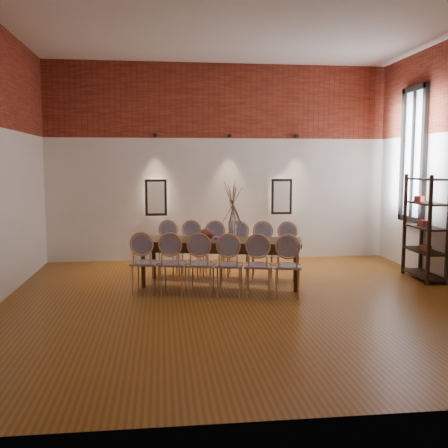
{
  "coord_description": "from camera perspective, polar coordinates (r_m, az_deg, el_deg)",
  "views": [
    {
      "loc": [
        -1.2,
        -7.26,
        1.96
      ],
      "look_at": [
        -0.24,
        0.72,
        1.05
      ],
      "focal_mm": 42.0,
      "sensor_mm": 36.0,
      "label": 1
    }
  ],
  "objects": [
    {
      "name": "book",
      "position": [
        8.58,
        -0.12,
        -1.55
      ],
      "size": [
        0.3,
        0.24,
        0.03
      ],
      "primitive_type": "cube",
      "rotation": [
        0.0,
        0.0,
        -0.24
      ],
      "color": "#911974",
      "rests_on": "dining_table"
    },
    {
      "name": "wall_back",
      "position": [
        10.88,
        -0.55,
        6.67
      ],
      "size": [
        7.0,
        0.1,
        4.0
      ],
      "primitive_type": "cube",
      "color": "silver",
      "rests_on": "ground"
    },
    {
      "name": "spot_fixture_right",
      "position": [
        11.06,
        7.9,
        9.45
      ],
      "size": [
        0.08,
        0.1,
        0.08
      ],
      "primitive_type": "cylinder",
      "rotation": [
        1.57,
        0.0,
        0.0
      ],
      "color": "black",
      "rests_on": "wall_back"
    },
    {
      "name": "chair_far_a",
      "position": [
        9.43,
        -6.32,
        -2.67
      ],
      "size": [
        0.53,
        0.53,
        0.94
      ],
      "primitive_type": null,
      "rotation": [
        0.0,
        0.0,
        2.9
      ],
      "color": "tan",
      "rests_on": "floor"
    },
    {
      "name": "wall_front",
      "position": [
        3.9,
        11.14,
        6.91
      ],
      "size": [
        7.0,
        0.1,
        4.0
      ],
      "primitive_type": "cube",
      "color": "silver",
      "rests_on": "ground"
    },
    {
      "name": "niche_right",
      "position": [
        11.02,
        6.25,
        2.99
      ],
      "size": [
        0.36,
        0.06,
        0.66
      ],
      "primitive_type": "cube",
      "color": "#FFEAC6",
      "rests_on": "wall_back"
    },
    {
      "name": "chair_near_b",
      "position": [
        8.0,
        -5.55,
        -4.31
      ],
      "size": [
        0.53,
        0.53,
        0.94
      ],
      "primitive_type": null,
      "rotation": [
        0.0,
        0.0,
        -0.24
      ],
      "color": "tan",
      "rests_on": "floor"
    },
    {
      "name": "window_frame",
      "position": [
        10.36,
        19.88,
        7.13
      ],
      "size": [
        0.08,
        0.9,
        2.5
      ],
      "primitive_type": "cube",
      "color": "black",
      "rests_on": "wall_right"
    },
    {
      "name": "bowl",
      "position": [
        8.5,
        -1.93,
        -1.12
      ],
      "size": [
        0.24,
        0.24,
        0.18
      ],
      "primitive_type": "ellipsoid",
      "color": "maroon",
      "rests_on": "dining_table"
    },
    {
      "name": "window_glass",
      "position": [
        10.37,
        19.98,
        7.12
      ],
      "size": [
        0.02,
        0.78,
        2.38
      ],
      "primitive_type": "cube",
      "color": "silver",
      "rests_on": "wall_right"
    },
    {
      "name": "window_mullion",
      "position": [
        10.36,
        19.88,
        7.13
      ],
      "size": [
        0.06,
        0.06,
        2.4
      ],
      "primitive_type": "cube",
      "color": "black",
      "rests_on": "wall_right"
    },
    {
      "name": "chair_near_a",
      "position": [
        8.11,
        -8.54,
        -4.21
      ],
      "size": [
        0.53,
        0.53,
        0.94
      ],
      "primitive_type": null,
      "rotation": [
        0.0,
        0.0,
        -0.24
      ],
      "color": "tan",
      "rests_on": "floor"
    },
    {
      "name": "chair_far_b",
      "position": [
        9.35,
        -3.74,
        -2.73
      ],
      "size": [
        0.53,
        0.53,
        0.94
      ],
      "primitive_type": null,
      "rotation": [
        0.0,
        0.0,
        2.9
      ],
      "color": "tan",
      "rests_on": "floor"
    },
    {
      "name": "shelving_rack",
      "position": [
        9.58,
        21.07,
        -0.33
      ],
      "size": [
        0.42,
        1.01,
        1.8
      ],
      "primitive_type": null,
      "rotation": [
        0.0,
        0.0,
        -0.04
      ],
      "color": "black",
      "rests_on": "floor"
    },
    {
      "name": "vase",
      "position": [
        8.49,
        0.94,
        -0.72
      ],
      "size": [
        0.14,
        0.14,
        0.3
      ],
      "primitive_type": "cylinder",
      "color": "silver",
      "rests_on": "dining_table"
    },
    {
      "name": "niche_left",
      "position": [
        10.73,
        -7.41,
        2.88
      ],
      "size": [
        0.36,
        0.06,
        0.66
      ],
      "primitive_type": "cube",
      "color": "#FFEAC6",
      "rests_on": "wall_back"
    },
    {
      "name": "chair_near_d",
      "position": [
        7.87,
        0.62,
        -4.46
      ],
      "size": [
        0.53,
        0.53,
        0.94
      ],
      "primitive_type": null,
      "rotation": [
        0.0,
        0.0,
        -0.24
      ],
      "color": "tan",
      "rests_on": "floor"
    },
    {
      "name": "chair_far_c",
      "position": [
        9.28,
        -1.12,
        -2.79
      ],
      "size": [
        0.53,
        0.53,
        0.94
      ],
      "primitive_type": null,
      "rotation": [
        0.0,
        0.0,
        2.9
      ],
      "color": "tan",
      "rests_on": "floor"
    },
    {
      "name": "chair_far_d",
      "position": [
        9.23,
        1.54,
        -2.84
      ],
      "size": [
        0.53,
        0.53,
        0.94
      ],
      "primitive_type": null,
      "rotation": [
        0.0,
        0.0,
        2.9
      ],
      "color": "tan",
      "rests_on": "floor"
    },
    {
      "name": "spot_fixture_mid",
      "position": [
        10.79,
        0.59,
        9.59
      ],
      "size": [
        0.08,
        0.1,
        0.08
      ],
      "primitive_type": "cylinder",
      "rotation": [
        1.57,
        0.0,
        0.0
      ],
      "color": "black",
      "rests_on": "wall_back"
    },
    {
      "name": "dining_table",
      "position": [
        8.59,
        -0.32,
        -4.18
      ],
      "size": [
        2.71,
        1.42,
        0.75
      ],
      "primitive_type": "cube",
      "rotation": [
        0.0,
        0.0,
        -0.24
      ],
      "color": "#39230E",
      "rests_on": "floor"
    },
    {
      "name": "floor",
      "position": [
        7.62,
        2.45,
        -8.53
      ],
      "size": [
        7.0,
        7.0,
        0.02
      ],
      "primitive_type": "cube",
      "color": "brown",
      "rests_on": "ground"
    },
    {
      "name": "chair_near_f",
      "position": [
        7.82,
        6.93,
        -4.57
      ],
      "size": [
        0.53,
        0.53,
        0.94
      ],
      "primitive_type": null,
      "rotation": [
        0.0,
        0.0,
        -0.24
      ],
      "color": "tan",
      "rests_on": "floor"
    },
    {
      "name": "chair_near_c",
      "position": [
        7.92,
        -2.49,
        -4.39
      ],
      "size": [
        0.53,
        0.53,
        0.94
      ],
      "primitive_type": null,
      "rotation": [
        0.0,
        0.0,
        -0.24
      ],
      "color": "tan",
      "rests_on": "floor"
    },
    {
      "name": "chair_far_e",
      "position": [
        9.2,
        4.22,
        -2.88
      ],
      "size": [
        0.53,
        0.53,
        0.94
      ],
      "primitive_type": null,
      "rotation": [
        0.0,
        0.0,
        2.9
      ],
      "color": "tan",
      "rests_on": "floor"
    },
    {
      "name": "dried_branches",
      "position": [
        8.44,
        0.95,
        2.31
      ],
      "size": [
        0.5,
        0.5,
        0.7
      ],
      "primitive_type": null,
      "color": "#4E412D",
      "rests_on": "vase"
    },
    {
      "name": "chair_far_f",
      "position": [
        9.19,
        6.91,
        -2.92
      ],
      "size": [
        0.53,
        0.53,
        0.94
      ],
      "primitive_type": null,
      "rotation": [
        0.0,
        0.0,
        2.9
      ],
      "color": "tan",
      "rests_on": "floor"
    },
    {
      "name": "ceiling",
      "position": [
        7.64,
        2.61,
        22.01
      ],
      "size": [
        7.0,
        7.0,
        0.02
      ],
      "primitive_type": "cube",
      "color": "silver",
      "rests_on": "ground"
    },
    {
      "name": "brick_band_back",
      "position": [
        10.89,
        -0.52,
        13.26
      ],
      "size": [
        7.0,
        0.02,
        1.5
      ],
      "primitive_type": "cube",
      "color": "maroon",
      "rests_on": "ground"
    },
    {
      "name": "spot_fixture_left",
      "position": [
        10.7,
        -7.51,
        9.56
      ],
      "size": [
        0.08,
        0.1,
        0.08
      ],
      "primitive_type": "cylinder",
      "rotation": [
        1.57,
        0.0,
        0.0
      ],
      "color": "black",
      "rests_on": "wall_back"
    },
    {
      "name": "chair_near_e",
      "position": [
        7.83,
        3.77,
        -4.52
      ],
      "size": [
        0.53,
        0.53,
        0.94
      ],
      "primitive_type": null,
      "rotation": [
        0.0,
        0.0,
        -0.24
      ],
      "color": "tan",
      "rests_on": "floor"
    }
  ]
}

